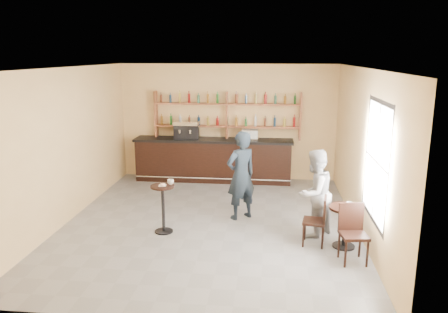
# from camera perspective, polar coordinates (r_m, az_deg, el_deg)

# --- Properties ---
(floor) EXTENTS (7.00, 7.00, 0.00)m
(floor) POSITION_cam_1_polar(r_m,az_deg,el_deg) (9.28, -1.78, -8.64)
(floor) COLOR gray
(floor) RESTS_ON ground
(ceiling) EXTENTS (7.00, 7.00, 0.00)m
(ceiling) POSITION_cam_1_polar(r_m,az_deg,el_deg) (8.62, -1.94, 11.52)
(ceiling) COLOR white
(ceiling) RESTS_ON wall_back
(wall_back) EXTENTS (7.00, 0.00, 7.00)m
(wall_back) POSITION_cam_1_polar(r_m,az_deg,el_deg) (12.23, 0.44, 4.51)
(wall_back) COLOR #FACF8E
(wall_back) RESTS_ON floor
(wall_front) EXTENTS (7.00, 0.00, 7.00)m
(wall_front) POSITION_cam_1_polar(r_m,az_deg,el_deg) (5.50, -7.01, -6.65)
(wall_front) COLOR #FACF8E
(wall_front) RESTS_ON floor
(wall_left) EXTENTS (0.00, 7.00, 7.00)m
(wall_left) POSITION_cam_1_polar(r_m,az_deg,el_deg) (9.69, -19.71, 1.41)
(wall_left) COLOR #FACF8E
(wall_left) RESTS_ON floor
(wall_right) EXTENTS (0.00, 7.00, 7.00)m
(wall_right) POSITION_cam_1_polar(r_m,az_deg,el_deg) (8.91, 17.62, 0.57)
(wall_right) COLOR #FACF8E
(wall_right) RESTS_ON floor
(window_pane) EXTENTS (0.00, 2.00, 2.00)m
(window_pane) POSITION_cam_1_polar(r_m,az_deg,el_deg) (7.74, 19.31, -0.66)
(window_pane) COLOR white
(window_pane) RESTS_ON wall_right
(window_frame) EXTENTS (0.04, 1.70, 2.10)m
(window_frame) POSITION_cam_1_polar(r_m,az_deg,el_deg) (7.74, 19.27, -0.66)
(window_frame) COLOR black
(window_frame) RESTS_ON wall_right
(shelf_unit) EXTENTS (4.00, 0.26, 1.40)m
(shelf_unit) POSITION_cam_1_polar(r_m,az_deg,el_deg) (12.07, 0.38, 5.41)
(shelf_unit) COLOR brown
(shelf_unit) RESTS_ON wall_back
(liquor_bottles) EXTENTS (3.68, 0.10, 1.00)m
(liquor_bottles) POSITION_cam_1_polar(r_m,az_deg,el_deg) (12.05, 0.38, 6.21)
(liquor_bottles) COLOR #8C5919
(liquor_bottles) RESTS_ON shelf_unit
(bar_counter) EXTENTS (4.36, 0.85, 1.18)m
(bar_counter) POSITION_cam_1_polar(r_m,az_deg,el_deg) (12.13, -1.40, -0.43)
(bar_counter) COLOR black
(bar_counter) RESTS_ON floor
(espresso_machine) EXTENTS (0.70, 0.48, 0.48)m
(espresso_machine) POSITION_cam_1_polar(r_m,az_deg,el_deg) (12.08, -4.91, 3.49)
(espresso_machine) COLOR black
(espresso_machine) RESTS_ON bar_counter
(pastry_case) EXTENTS (0.47, 0.39, 0.27)m
(pastry_case) POSITION_cam_1_polar(r_m,az_deg,el_deg) (11.88, 3.39, 2.85)
(pastry_case) COLOR silver
(pastry_case) RESTS_ON bar_counter
(pedestal_table) EXTENTS (0.49, 0.49, 0.97)m
(pedestal_table) POSITION_cam_1_polar(r_m,az_deg,el_deg) (8.74, -7.95, -6.81)
(pedestal_table) COLOR black
(pedestal_table) RESTS_ON floor
(napkin) EXTENTS (0.16, 0.16, 0.00)m
(napkin) POSITION_cam_1_polar(r_m,az_deg,el_deg) (8.58, -8.05, -3.77)
(napkin) COLOR white
(napkin) RESTS_ON pedestal_table
(donut) EXTENTS (0.12, 0.12, 0.04)m
(donut) POSITION_cam_1_polar(r_m,az_deg,el_deg) (8.57, -8.00, -3.66)
(donut) COLOR #E99155
(donut) RESTS_ON napkin
(cup_pedestal) EXTENTS (0.15, 0.15, 0.10)m
(cup_pedestal) POSITION_cam_1_polar(r_m,az_deg,el_deg) (8.63, -6.99, -3.31)
(cup_pedestal) COLOR white
(cup_pedestal) RESTS_ON pedestal_table
(man_main) EXTENTS (0.83, 0.79, 1.90)m
(man_main) POSITION_cam_1_polar(r_m,az_deg,el_deg) (9.25, 2.23, -2.50)
(man_main) COLOR black
(man_main) RESTS_ON floor
(cafe_table) EXTENTS (0.64, 0.64, 0.78)m
(cafe_table) POSITION_cam_1_polar(r_m,az_deg,el_deg) (8.34, 15.49, -8.87)
(cafe_table) COLOR black
(cafe_table) RESTS_ON floor
(cup_cafe) EXTENTS (0.11, 0.11, 0.10)m
(cup_cafe) POSITION_cam_1_polar(r_m,az_deg,el_deg) (8.20, 16.03, -6.04)
(cup_cafe) COLOR white
(cup_cafe) RESTS_ON cafe_table
(chair_west) EXTENTS (0.46, 0.46, 0.93)m
(chair_west) POSITION_cam_1_polar(r_m,az_deg,el_deg) (8.29, 11.68, -8.22)
(chair_west) COLOR black
(chair_west) RESTS_ON floor
(chair_south) EXTENTS (0.49, 0.49, 1.00)m
(chair_south) POSITION_cam_1_polar(r_m,az_deg,el_deg) (7.76, 16.60, -9.76)
(chair_south) COLOR black
(chair_south) RESTS_ON floor
(patron_second) EXTENTS (1.04, 1.05, 1.71)m
(patron_second) POSITION_cam_1_polar(r_m,az_deg,el_deg) (8.58, 11.71, -4.71)
(patron_second) COLOR gray
(patron_second) RESTS_ON floor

